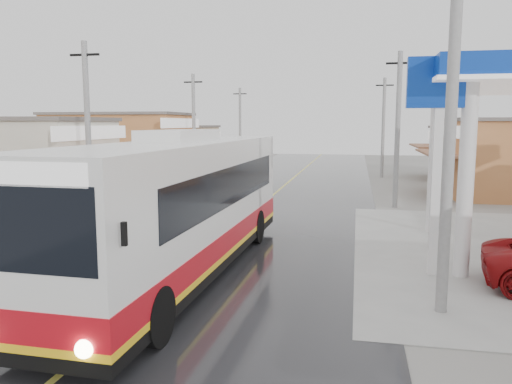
% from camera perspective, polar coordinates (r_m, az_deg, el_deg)
% --- Properties ---
extents(ground, '(120.00, 120.00, 0.00)m').
position_cam_1_polar(ground, '(13.52, -11.08, -11.19)').
color(ground, slate).
rests_on(ground, ground).
extents(road, '(12.00, 90.00, 0.02)m').
position_cam_1_polar(road, '(27.58, 0.90, -1.27)').
color(road, black).
rests_on(road, ground).
extents(centre_line, '(0.15, 90.00, 0.01)m').
position_cam_1_polar(centre_line, '(27.58, 0.90, -1.24)').
color(centre_line, '#D8CC4C').
rests_on(centre_line, road).
extents(shopfronts_left, '(11.00, 44.00, 5.20)m').
position_cam_1_polar(shopfronts_left, '(35.06, -19.51, 0.22)').
color(shopfronts_left, tan).
rests_on(shopfronts_left, ground).
extents(utility_poles_left, '(1.60, 50.00, 8.00)m').
position_cam_1_polar(utility_poles_left, '(30.57, -11.75, -0.56)').
color(utility_poles_left, gray).
rests_on(utility_poles_left, ground).
extents(utility_poles_right, '(1.60, 36.00, 8.00)m').
position_cam_1_polar(utility_poles_right, '(27.20, 15.56, -1.71)').
color(utility_poles_right, gray).
rests_on(utility_poles_right, ground).
extents(coach_bus, '(3.30, 13.45, 4.18)m').
position_cam_1_polar(coach_bus, '(14.54, -8.38, -1.59)').
color(coach_bus, silver).
rests_on(coach_bus, road).
extents(second_bus, '(2.69, 9.38, 3.10)m').
position_cam_1_polar(second_bus, '(29.04, -6.80, 2.44)').
color(second_bus, silver).
rests_on(second_bus, road).
extents(cyclist, '(1.00, 1.86, 1.90)m').
position_cam_1_polar(cyclist, '(21.01, -16.81, -2.78)').
color(cyclist, black).
rests_on(cyclist, ground).
extents(tricycle_near, '(2.00, 2.48, 1.86)m').
position_cam_1_polar(tricycle_near, '(22.69, -21.00, -1.07)').
color(tricycle_near, '#26262D').
rests_on(tricycle_near, ground).
extents(tyre_stack, '(0.76, 0.76, 0.39)m').
position_cam_1_polar(tyre_stack, '(22.85, -19.51, -3.16)').
color(tyre_stack, black).
rests_on(tyre_stack, ground).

